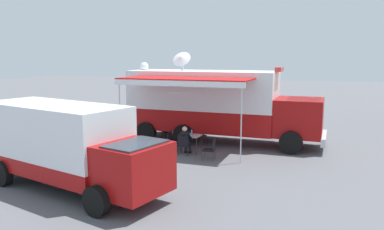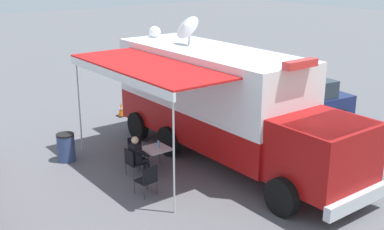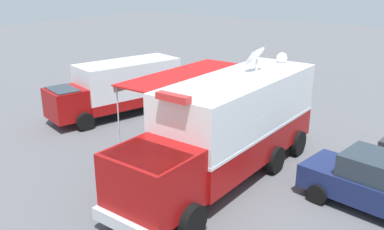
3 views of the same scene
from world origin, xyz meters
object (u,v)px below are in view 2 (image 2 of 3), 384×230
at_px(water_bottle, 158,144).
at_px(folding_table, 156,150).
at_px(trash_bin, 66,147).
at_px(car_far_corner, 261,79).
at_px(folding_chair_beside_table, 137,148).
at_px(command_truck, 224,101).
at_px(folding_chair_at_table, 133,161).
at_px(folding_chair_spare_by_truck, 148,178).
at_px(traffic_cone, 121,110).
at_px(car_behind_truck, 301,103).
at_px(seated_responder, 138,155).

bearing_deg(water_bottle, folding_table, 11.37).
height_order(trash_bin, car_far_corner, car_far_corner).
height_order(folding_table, folding_chair_beside_table, folding_chair_beside_table).
bearing_deg(command_truck, folding_chair_at_table, -11.42).
relative_size(command_truck, car_far_corner, 2.19).
height_order(command_truck, folding_chair_at_table, command_truck).
xyz_separation_m(folding_chair_at_table, car_far_corner, (-9.41, -3.85, 0.37)).
height_order(water_bottle, folding_chair_spare_by_truck, water_bottle).
height_order(folding_chair_beside_table, folding_chair_spare_by_truck, same).
bearing_deg(folding_chair_beside_table, command_truck, 149.70).
bearing_deg(trash_bin, folding_chair_spare_by_truck, 100.74).
distance_m(trash_bin, traffic_cone, 4.86).
relative_size(car_behind_truck, car_far_corner, 1.01).
height_order(folding_table, trash_bin, trash_bin).
bearing_deg(folding_chair_spare_by_truck, traffic_cone, -114.73).
relative_size(folding_table, folding_chair_beside_table, 0.94).
bearing_deg(car_behind_truck, car_far_corner, -113.36).
bearing_deg(folding_chair_at_table, car_behind_truck, -178.96).
bearing_deg(seated_responder, car_far_corner, -157.31).
xyz_separation_m(traffic_cone, car_far_corner, (-6.65, 1.56, 0.60)).
relative_size(folding_chair_spare_by_truck, car_behind_truck, 0.20).
bearing_deg(car_far_corner, water_bottle, 24.57).
relative_size(seated_responder, car_behind_truck, 0.28).
distance_m(command_truck, water_bottle, 2.46).
relative_size(folding_table, car_far_corner, 0.19).
bearing_deg(folding_chair_at_table, traffic_cone, -117.02).
height_order(water_bottle, car_behind_truck, car_behind_truck).
xyz_separation_m(command_truck, water_bottle, (2.12, -0.57, -1.11)).
bearing_deg(seated_responder, folding_table, 174.81).
xyz_separation_m(folding_chair_at_table, car_behind_truck, (-7.81, -0.14, 0.37)).
bearing_deg(folding_table, command_truck, 166.06).
bearing_deg(trash_bin, seated_responder, 117.19).
height_order(command_truck, car_behind_truck, command_truck).
relative_size(water_bottle, folding_chair_spare_by_truck, 0.26).
xyz_separation_m(folding_chair_at_table, traffic_cone, (-2.76, -5.41, -0.23)).
relative_size(folding_chair_beside_table, trash_bin, 0.96).
bearing_deg(car_far_corner, folding_chair_spare_by_truck, 27.91).
relative_size(folding_table, trash_bin, 0.90).
xyz_separation_m(folding_chair_beside_table, seated_responder, (0.43, 0.79, 0.14)).
xyz_separation_m(seated_responder, traffic_cone, (-2.57, -5.41, -0.37)).
xyz_separation_m(folding_chair_spare_by_truck, traffic_cone, (-3.10, -6.72, -0.23)).
xyz_separation_m(folding_table, folding_chair_spare_by_truck, (1.14, 1.25, -0.16)).
relative_size(command_truck, seated_responder, 7.63).
bearing_deg(folding_chair_beside_table, car_far_corner, -160.80).
bearing_deg(water_bottle, seated_responder, -2.81).
xyz_separation_m(folding_table, seated_responder, (0.61, -0.06, -0.02)).
bearing_deg(traffic_cone, seated_responder, 64.60).
height_order(folding_chair_beside_table, seated_responder, seated_responder).
distance_m(folding_table, folding_chair_beside_table, 0.88).
relative_size(folding_chair_spare_by_truck, traffic_cone, 1.50).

